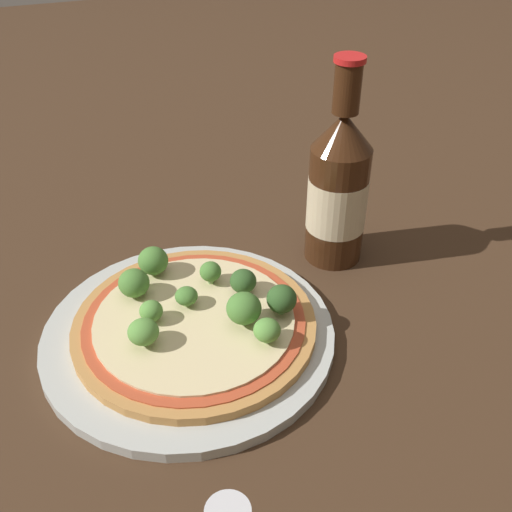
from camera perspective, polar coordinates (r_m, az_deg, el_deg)
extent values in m
plane|color=#3D2819|center=(0.63, -6.37, -7.79)|extent=(3.00, 3.00, 0.00)
cylinder|color=#B2B7B2|center=(0.62, -6.56, -7.30)|extent=(0.30, 0.30, 0.01)
cylinder|color=#B77F42|center=(0.62, -5.86, -6.51)|extent=(0.25, 0.25, 0.01)
cylinder|color=#B74728|center=(0.61, -5.89, -6.12)|extent=(0.23, 0.23, 0.00)
cylinder|color=beige|center=(0.61, -5.90, -6.03)|extent=(0.20, 0.20, 0.00)
cylinder|color=#7A9E5B|center=(0.62, -6.60, -4.40)|extent=(0.01, 0.01, 0.01)
ellipsoid|color=#477A33|center=(0.62, -6.65, -3.80)|extent=(0.02, 0.02, 0.02)
cylinder|color=#7A9E5B|center=(0.64, -1.22, -3.16)|extent=(0.01, 0.01, 0.01)
ellipsoid|color=#2D5123|center=(0.63, -1.23, -2.40)|extent=(0.03, 0.03, 0.02)
cylinder|color=#7A9E5B|center=(0.58, 1.05, -7.82)|extent=(0.01, 0.01, 0.01)
ellipsoid|color=#568E3D|center=(0.57, 1.06, -7.07)|extent=(0.03, 0.03, 0.02)
cylinder|color=#7A9E5B|center=(0.60, -1.14, -6.03)|extent=(0.01, 0.01, 0.01)
ellipsoid|color=#477A33|center=(0.59, -1.16, -5.00)|extent=(0.03, 0.03, 0.03)
cylinder|color=#7A9E5B|center=(0.67, -9.66, -1.33)|extent=(0.01, 0.01, 0.01)
ellipsoid|color=#477A33|center=(0.66, -9.77, -0.44)|extent=(0.03, 0.03, 0.03)
cylinder|color=#7A9E5B|center=(0.64, -11.42, -3.38)|extent=(0.01, 0.01, 0.01)
ellipsoid|color=#477A33|center=(0.64, -11.55, -2.53)|extent=(0.03, 0.03, 0.03)
cylinder|color=#7A9E5B|center=(0.59, -10.56, -7.92)|extent=(0.01, 0.01, 0.01)
ellipsoid|color=#568E3D|center=(0.58, -10.69, -7.10)|extent=(0.03, 0.03, 0.02)
cylinder|color=#7A9E5B|center=(0.61, -9.87, -5.83)|extent=(0.01, 0.01, 0.01)
ellipsoid|color=#568E3D|center=(0.60, -9.96, -5.17)|extent=(0.02, 0.02, 0.02)
cylinder|color=#7A9E5B|center=(0.61, 2.43, -5.04)|extent=(0.01, 0.01, 0.01)
ellipsoid|color=#2D5123|center=(0.60, 2.46, -4.10)|extent=(0.03, 0.03, 0.03)
cylinder|color=#7A9E5B|center=(0.65, -4.32, -2.20)|extent=(0.01, 0.01, 0.01)
ellipsoid|color=#477A33|center=(0.64, -4.36, -1.48)|extent=(0.02, 0.02, 0.02)
cylinder|color=#381E0F|center=(0.70, 7.68, 4.87)|extent=(0.07, 0.07, 0.14)
cylinder|color=#C6B793|center=(0.70, 7.70, 5.07)|extent=(0.07, 0.07, 0.06)
cone|color=#381E0F|center=(0.66, 8.32, 11.70)|extent=(0.07, 0.07, 0.04)
cylinder|color=#381E0F|center=(0.64, 8.70, 15.55)|extent=(0.03, 0.03, 0.05)
cylinder|color=red|center=(0.63, 8.95, 18.07)|extent=(0.03, 0.03, 0.01)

